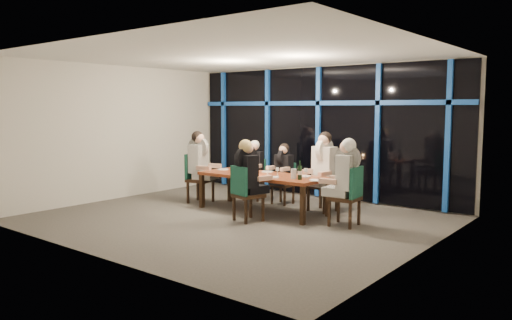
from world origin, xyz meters
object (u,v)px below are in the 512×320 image
object	(u,v)px
wine_bottle	(300,172)
water_pitcher	(294,174)
chair_near_mid	(244,191)
diner_far_mid	(283,165)
diner_end_left	(200,156)
diner_near_mid	(248,168)
dining_table	(262,178)
diner_end_right	(345,169)
chair_far_left	(255,177)
diner_far_left	(254,161)
chair_end_left	(197,175)
chair_far_mid	(285,181)
diner_far_right	(323,160)
chair_far_right	(326,181)
chair_end_right	(350,193)

from	to	relation	value
wine_bottle	water_pitcher	world-z (taller)	wine_bottle
chair_near_mid	diner_far_mid	world-z (taller)	diner_far_mid
wine_bottle	water_pitcher	bearing A→B (deg)	169.12
diner_end_left	diner_near_mid	xyz separation A→B (m)	(1.94, -0.73, -0.04)
dining_table	diner_end_right	distance (m)	1.87
diner_near_mid	dining_table	bearing A→B (deg)	-54.51
chair_far_left	diner_far_left	size ratio (longest dim) A/B	1.03
diner_near_mid	diner_end_right	bearing A→B (deg)	-138.70
dining_table	chair_end_left	xyz separation A→B (m)	(-1.74, -0.09, -0.09)
chair_far_mid	diner_far_right	world-z (taller)	diner_far_right
chair_end_left	diner_end_left	size ratio (longest dim) A/B	1.03
diner_far_mid	water_pitcher	xyz separation A→B (m)	(0.98, -1.04, -0.01)
chair_far_right	diner_near_mid	size ratio (longest dim) A/B	1.09
chair_end_left	diner_near_mid	distance (m)	2.18
chair_far_left	water_pitcher	distance (m)	2.12
chair_near_mid	diner_far_mid	size ratio (longest dim) A/B	1.18
diner_far_left	diner_end_left	distance (m)	1.21
chair_end_left	chair_far_left	bearing A→B (deg)	-49.47
chair_far_left	chair_end_right	xyz separation A→B (m)	(2.88, -1.00, 0.08)
chair_end_left	chair_far_right	bearing A→B (deg)	-82.40
diner_far_left	diner_end_right	world-z (taller)	diner_end_right
chair_far_left	diner_near_mid	world-z (taller)	diner_near_mid
diner_far_mid	diner_far_right	distance (m)	1.07
diner_far_mid	diner_far_right	world-z (taller)	diner_far_right
chair_end_left	chair_end_right	world-z (taller)	chair_end_left
dining_table	chair_far_mid	bearing A→B (deg)	98.55
chair_end_left	diner_far_left	distance (m)	1.30
chair_far_left	chair_far_mid	bearing A→B (deg)	-13.34
diner_far_left	diner_far_mid	bearing A→B (deg)	-13.35
chair_far_right	chair_end_left	size ratio (longest dim) A/B	1.02
chair_far_left	water_pitcher	xyz separation A→B (m)	(1.78, -1.10, 0.33)
diner_near_mid	water_pitcher	world-z (taller)	diner_near_mid
diner_near_mid	chair_far_mid	bearing A→B (deg)	-60.74
chair_near_mid	diner_far_mid	xyz separation A→B (m)	(-0.41, 1.78, 0.28)
diner_far_mid	water_pitcher	distance (m)	1.43
dining_table	chair_end_right	distance (m)	1.94
chair_near_mid	diner_near_mid	distance (m)	0.41
chair_end_right	chair_far_left	bearing A→B (deg)	-113.86
diner_end_left	chair_far_right	bearing A→B (deg)	-82.15
diner_far_mid	dining_table	bearing A→B (deg)	-81.57
chair_end_right	chair_near_mid	size ratio (longest dim) A/B	1.03
water_pitcher	diner_end_right	bearing A→B (deg)	18.67
diner_far_left	diner_far_right	xyz separation A→B (m)	(1.83, -0.09, 0.16)
chair_near_mid	water_pitcher	distance (m)	0.98
chair_far_left	diner_far_left	xyz separation A→B (m)	(0.02, -0.07, 0.36)
chair_far_left	diner_end_right	world-z (taller)	diner_end_right
chair_far_right	chair_near_mid	size ratio (longest dim) A/B	1.06
chair_end_right	diner_far_left	xyz separation A→B (m)	(-2.86, 0.92, 0.29)
chair_far_right	diner_near_mid	world-z (taller)	diner_near_mid
chair_end_left	diner_end_right	size ratio (longest dim) A/B	1.04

